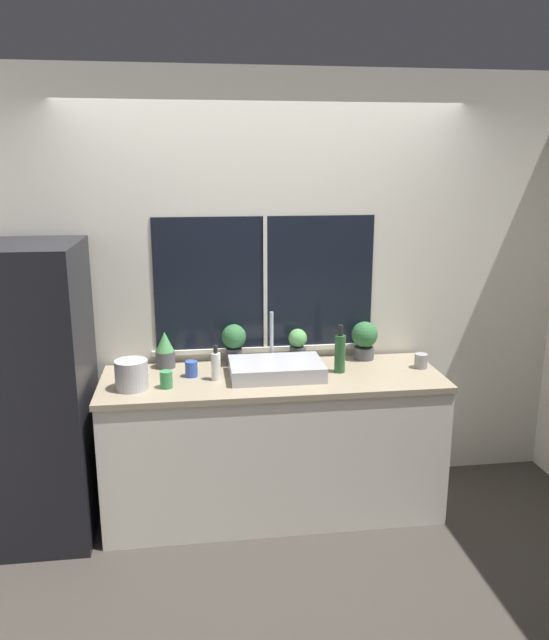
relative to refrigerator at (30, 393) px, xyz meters
The scene contains 16 objects.
ground_plane 1.68m from the refrigerator, 12.22° to the right, with size 14.00×14.00×0.00m, color #38332D.
wall_back 1.55m from the refrigerator, 16.82° to the left, with size 8.00×0.09×2.70m.
wall_right 3.66m from the refrigerator, 19.25° to the left, with size 0.06×7.00×2.70m.
counter 1.47m from the refrigerator, ahead, with size 2.06×0.68×0.89m.
refrigerator is the anchor object (origin of this frame).
sink 1.43m from the refrigerator, ahead, with size 0.56×0.42×0.35m.
potted_plant_far_left 0.82m from the refrigerator, 20.60° to the left, with size 0.12×0.12×0.23m.
potted_plant_center_left 1.24m from the refrigerator, 13.46° to the left, with size 0.16×0.16×0.26m.
potted_plant_center_right 1.63m from the refrigerator, 10.10° to the left, with size 0.12×0.12×0.22m.
potted_plant_far_right 2.07m from the refrigerator, ahead, with size 0.17×0.17×0.25m.
soap_bottle 1.07m from the refrigerator, ahead, with size 0.06×0.06×0.21m.
bottle_tall 1.83m from the refrigerator, ahead, with size 0.07×0.07×0.30m.
mug_grey 2.35m from the refrigerator, ahead, with size 0.08×0.08×0.09m.
mug_blue 0.93m from the refrigerator, ahead, with size 0.07×0.07×0.10m.
mug_green 0.79m from the refrigerator, ahead, with size 0.07×0.07×0.10m.
kettle 0.60m from the refrigerator, ahead, with size 0.19×0.19×0.19m.
Camera 1 is at (-0.47, -3.21, 2.14)m, focal length 35.00 mm.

